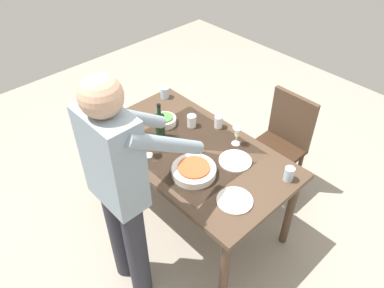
{
  "coord_description": "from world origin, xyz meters",
  "views": [
    {
      "loc": [
        -1.49,
        1.4,
        2.54
      ],
      "look_at": [
        0.0,
        0.0,
        0.8
      ],
      "focal_mm": 35.11,
      "sensor_mm": 36.0,
      "label": 1
    }
  ],
  "objects_px": {
    "dinner_plate_far": "(235,201)",
    "side_bowl_salad": "(165,120)",
    "wine_glass_right": "(147,144)",
    "water_cup_near_right": "(165,92)",
    "water_cup_far_right": "(192,121)",
    "wine_glass_left": "(237,133)",
    "water_cup_near_left": "(219,122)",
    "person_server": "(120,186)",
    "wine_bottle": "(160,125)",
    "dining_table": "(192,157)",
    "chair_near": "(282,139)",
    "water_cup_far_left": "(289,174)",
    "dinner_plate_near": "(235,161)",
    "serving_bowl_pasta": "(194,170)"
  },
  "relations": [
    {
      "from": "dining_table",
      "to": "side_bowl_salad",
      "type": "xyz_separation_m",
      "value": [
        0.37,
        -0.05,
        0.11
      ]
    },
    {
      "from": "wine_glass_left",
      "to": "dining_table",
      "type": "bearing_deg",
      "value": 57.36
    },
    {
      "from": "person_server",
      "to": "wine_glass_right",
      "type": "relative_size",
      "value": 11.19
    },
    {
      "from": "wine_bottle",
      "to": "dinner_plate_far",
      "type": "xyz_separation_m",
      "value": [
        -0.81,
        0.07,
        -0.1
      ]
    },
    {
      "from": "wine_glass_left",
      "to": "side_bowl_salad",
      "type": "bearing_deg",
      "value": 22.14
    },
    {
      "from": "chair_near",
      "to": "water_cup_far_left",
      "type": "xyz_separation_m",
      "value": [
        -0.41,
        0.55,
        0.27
      ]
    },
    {
      "from": "dinner_plate_near",
      "to": "person_server",
      "type": "bearing_deg",
      "value": 78.07
    },
    {
      "from": "water_cup_near_left",
      "to": "side_bowl_salad",
      "type": "relative_size",
      "value": 0.54
    },
    {
      "from": "side_bowl_salad",
      "to": "dinner_plate_near",
      "type": "distance_m",
      "value": 0.68
    },
    {
      "from": "wine_glass_right",
      "to": "water_cup_near_right",
      "type": "xyz_separation_m",
      "value": [
        0.5,
        -0.57,
        -0.06
      ]
    },
    {
      "from": "dining_table",
      "to": "water_cup_far_left",
      "type": "bearing_deg",
      "value": -158.86
    },
    {
      "from": "water_cup_far_left",
      "to": "water_cup_far_right",
      "type": "bearing_deg",
      "value": 4.41
    },
    {
      "from": "wine_bottle",
      "to": "water_cup_far_right",
      "type": "xyz_separation_m",
      "value": [
        -0.06,
        -0.26,
        -0.06
      ]
    },
    {
      "from": "dinner_plate_far",
      "to": "serving_bowl_pasta",
      "type": "bearing_deg",
      "value": 3.28
    },
    {
      "from": "dining_table",
      "to": "wine_glass_left",
      "type": "xyz_separation_m",
      "value": [
        -0.18,
        -0.28,
        0.18
      ]
    },
    {
      "from": "serving_bowl_pasta",
      "to": "water_cup_near_right",
      "type": "bearing_deg",
      "value": -28.63
    },
    {
      "from": "person_server",
      "to": "wine_glass_left",
      "type": "distance_m",
      "value": 0.97
    },
    {
      "from": "dining_table",
      "to": "water_cup_near_left",
      "type": "distance_m",
      "value": 0.36
    },
    {
      "from": "dining_table",
      "to": "dinner_plate_near",
      "type": "relative_size",
      "value": 6.54
    },
    {
      "from": "dining_table",
      "to": "water_cup_far_right",
      "type": "xyz_separation_m",
      "value": [
        0.2,
        -0.19,
        0.13
      ]
    },
    {
      "from": "wine_bottle",
      "to": "dinner_plate_far",
      "type": "height_order",
      "value": "wine_bottle"
    },
    {
      "from": "wine_glass_left",
      "to": "water_cup_far_left",
      "type": "relative_size",
      "value": 1.48
    },
    {
      "from": "side_bowl_salad",
      "to": "dinner_plate_far",
      "type": "xyz_separation_m",
      "value": [
        -0.91,
        0.2,
        -0.03
      ]
    },
    {
      "from": "dinner_plate_far",
      "to": "wine_glass_left",
      "type": "bearing_deg",
      "value": -49.12
    },
    {
      "from": "water_cup_near_left",
      "to": "water_cup_near_right",
      "type": "xyz_separation_m",
      "value": [
        0.61,
        0.03,
        -0.0
      ]
    },
    {
      "from": "dinner_plate_far",
      "to": "side_bowl_salad",
      "type": "bearing_deg",
      "value": -12.3
    },
    {
      "from": "dining_table",
      "to": "dinner_plate_far",
      "type": "relative_size",
      "value": 6.54
    },
    {
      "from": "wine_glass_left",
      "to": "person_server",
      "type": "bearing_deg",
      "value": 87.1
    },
    {
      "from": "wine_glass_left",
      "to": "water_cup_near_right",
      "type": "distance_m",
      "value": 0.84
    },
    {
      "from": "wine_bottle",
      "to": "serving_bowl_pasta",
      "type": "xyz_separation_m",
      "value": [
        -0.46,
        0.09,
        -0.08
      ]
    },
    {
      "from": "wine_glass_left",
      "to": "water_cup_far_right",
      "type": "height_order",
      "value": "wine_glass_left"
    },
    {
      "from": "person_server",
      "to": "dinner_plate_far",
      "type": "xyz_separation_m",
      "value": [
        -0.41,
        -0.54,
        -0.21
      ]
    },
    {
      "from": "water_cup_near_right",
      "to": "person_server",
      "type": "bearing_deg",
      "value": 128.58
    },
    {
      "from": "water_cup_far_right",
      "to": "water_cup_near_right",
      "type": "bearing_deg",
      "value": -13.83
    },
    {
      "from": "person_server",
      "to": "wine_glass_left",
      "type": "height_order",
      "value": "person_server"
    },
    {
      "from": "wine_glass_left",
      "to": "side_bowl_salad",
      "type": "relative_size",
      "value": 0.84
    },
    {
      "from": "wine_glass_right",
      "to": "water_cup_far_right",
      "type": "relative_size",
      "value": 1.53
    },
    {
      "from": "wine_bottle",
      "to": "wine_glass_right",
      "type": "bearing_deg",
      "value": 117.23
    },
    {
      "from": "wine_glass_left",
      "to": "side_bowl_salad",
      "type": "xyz_separation_m",
      "value": [
        0.55,
        0.22,
        -0.07
      ]
    },
    {
      "from": "wine_bottle",
      "to": "water_cup_near_right",
      "type": "height_order",
      "value": "wine_bottle"
    },
    {
      "from": "dining_table",
      "to": "chair_near",
      "type": "bearing_deg",
      "value": -106.94
    },
    {
      "from": "person_server",
      "to": "water_cup_near_right",
      "type": "distance_m",
      "value": 1.27
    },
    {
      "from": "wine_glass_left",
      "to": "wine_glass_right",
      "type": "distance_m",
      "value": 0.65
    },
    {
      "from": "person_server",
      "to": "side_bowl_salad",
      "type": "relative_size",
      "value": 9.38
    },
    {
      "from": "wine_glass_right",
      "to": "water_cup_near_right",
      "type": "distance_m",
      "value": 0.76
    },
    {
      "from": "water_cup_far_left",
      "to": "wine_glass_right",
      "type": "bearing_deg",
      "value": 32.74
    },
    {
      "from": "wine_glass_right",
      "to": "dinner_plate_near",
      "type": "relative_size",
      "value": 0.66
    },
    {
      "from": "dining_table",
      "to": "water_cup_near_left",
      "type": "height_order",
      "value": "water_cup_near_left"
    },
    {
      "from": "chair_near",
      "to": "wine_glass_right",
      "type": "height_order",
      "value": "chair_near"
    },
    {
      "from": "serving_bowl_pasta",
      "to": "water_cup_far_left",
      "type": "bearing_deg",
      "value": -138.09
    }
  ]
}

